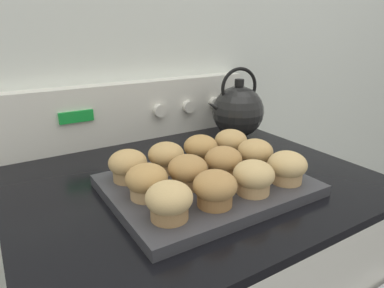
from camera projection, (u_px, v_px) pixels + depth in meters
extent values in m
cube|color=silver|center=(121.00, 30.00, 0.97)|extent=(8.00, 0.05, 2.40)
cube|color=black|center=(187.00, 178.00, 0.79)|extent=(0.77, 0.67, 0.02)
cube|color=silver|center=(133.00, 111.00, 1.00)|extent=(0.76, 0.05, 0.17)
cube|color=green|center=(76.00, 117.00, 0.89)|extent=(0.09, 0.01, 0.03)
cylinder|color=silver|center=(160.00, 111.00, 1.01)|extent=(0.04, 0.02, 0.04)
cylinder|color=silver|center=(189.00, 107.00, 1.06)|extent=(0.04, 0.02, 0.04)
cylinder|color=silver|center=(215.00, 103.00, 1.11)|extent=(0.04, 0.02, 0.04)
cube|color=#38383D|center=(206.00, 185.00, 0.71)|extent=(0.39, 0.31, 0.02)
cylinder|color=#A37A4C|center=(169.00, 210.00, 0.56)|extent=(0.06, 0.06, 0.03)
ellipsoid|color=tan|center=(169.00, 198.00, 0.55)|extent=(0.08, 0.08, 0.05)
cylinder|color=olive|center=(215.00, 197.00, 0.60)|extent=(0.06, 0.06, 0.03)
ellipsoid|color=#B2844C|center=(215.00, 185.00, 0.60)|extent=(0.08, 0.08, 0.05)
cylinder|color=tan|center=(253.00, 186.00, 0.65)|extent=(0.06, 0.06, 0.03)
ellipsoid|color=tan|center=(254.00, 174.00, 0.64)|extent=(0.08, 0.08, 0.05)
cylinder|color=tan|center=(286.00, 175.00, 0.69)|extent=(0.06, 0.06, 0.03)
ellipsoid|color=tan|center=(287.00, 164.00, 0.69)|extent=(0.08, 0.08, 0.05)
cylinder|color=tan|center=(147.00, 190.00, 0.63)|extent=(0.06, 0.06, 0.03)
ellipsoid|color=tan|center=(147.00, 178.00, 0.62)|extent=(0.08, 0.08, 0.05)
cylinder|color=#A37A4C|center=(188.00, 179.00, 0.68)|extent=(0.06, 0.06, 0.03)
ellipsoid|color=#B2844C|center=(188.00, 168.00, 0.67)|extent=(0.08, 0.08, 0.05)
cylinder|color=olive|center=(223.00, 170.00, 0.72)|extent=(0.06, 0.06, 0.03)
ellipsoid|color=#B2844C|center=(223.00, 159.00, 0.71)|extent=(0.08, 0.08, 0.05)
cylinder|color=tan|center=(255.00, 161.00, 0.77)|extent=(0.06, 0.06, 0.03)
ellipsoid|color=tan|center=(255.00, 151.00, 0.76)|extent=(0.08, 0.08, 0.05)
cylinder|color=tan|center=(128.00, 173.00, 0.70)|extent=(0.06, 0.06, 0.03)
ellipsoid|color=tan|center=(128.00, 163.00, 0.70)|extent=(0.08, 0.08, 0.05)
cylinder|color=tan|center=(166.00, 164.00, 0.75)|extent=(0.06, 0.06, 0.03)
ellipsoid|color=tan|center=(166.00, 154.00, 0.74)|extent=(0.08, 0.08, 0.05)
cylinder|color=olive|center=(201.00, 156.00, 0.80)|extent=(0.06, 0.06, 0.03)
ellipsoid|color=tan|center=(201.00, 146.00, 0.79)|extent=(0.08, 0.08, 0.05)
cylinder|color=#A37A4C|center=(231.00, 149.00, 0.84)|extent=(0.06, 0.06, 0.03)
ellipsoid|color=tan|center=(231.00, 140.00, 0.83)|extent=(0.08, 0.08, 0.05)
sphere|color=black|center=(238.00, 112.00, 1.03)|extent=(0.15, 0.15, 0.15)
cylinder|color=black|center=(239.00, 83.00, 1.00)|extent=(0.03, 0.03, 0.02)
cone|color=black|center=(217.00, 108.00, 1.00)|extent=(0.08, 0.05, 0.06)
torus|color=black|center=(239.00, 87.00, 1.01)|extent=(0.12, 0.03, 0.12)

